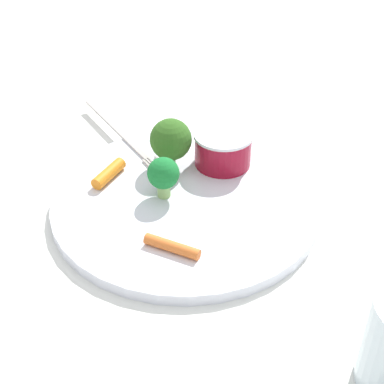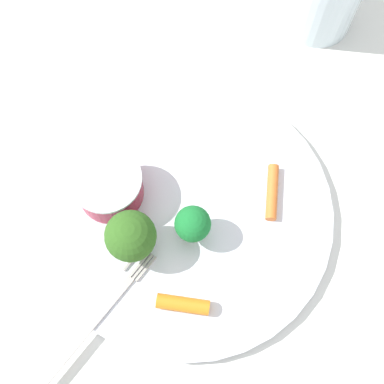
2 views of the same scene
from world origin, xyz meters
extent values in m
plane|color=white|center=(0.00, 0.00, 0.00)|extent=(2.40, 2.40, 0.00)
cylinder|color=white|center=(0.00, 0.00, 0.01)|extent=(0.27, 0.27, 0.01)
cylinder|color=maroon|center=(0.04, -0.06, 0.03)|extent=(0.06, 0.06, 0.04)
cylinder|color=silver|center=(0.04, -0.06, 0.05)|extent=(0.06, 0.06, 0.00)
cylinder|color=#91C06D|center=(0.01, 0.02, 0.02)|extent=(0.01, 0.01, 0.02)
sphere|color=#1B7832|center=(0.01, 0.02, 0.04)|extent=(0.03, 0.03, 0.03)
cylinder|color=#83B072|center=(0.06, -0.01, 0.02)|extent=(0.01, 0.01, 0.02)
sphere|color=#32621F|center=(0.06, -0.01, 0.05)|extent=(0.05, 0.05, 0.05)
cylinder|color=orange|center=(-0.07, 0.04, 0.02)|extent=(0.05, 0.04, 0.01)
cylinder|color=orange|center=(0.06, 0.06, 0.02)|extent=(0.04, 0.04, 0.01)
cube|color=#BDB4B0|center=(0.16, 0.02, 0.01)|extent=(0.16, 0.03, 0.00)
cube|color=#BDB4B0|center=(0.07, 0.00, 0.01)|extent=(0.03, 0.01, 0.00)
cube|color=#BDB4B0|center=(0.07, 0.01, 0.01)|extent=(0.03, 0.01, 0.00)
cube|color=#BDB4B0|center=(0.07, 0.01, 0.01)|extent=(0.03, 0.01, 0.00)
cube|color=#BDB4B0|center=(0.07, 0.01, 0.01)|extent=(0.03, 0.01, 0.00)
camera|label=1|loc=(-0.43, 0.18, 0.37)|focal=54.37mm
camera|label=2|loc=(0.10, 0.11, 0.48)|focal=49.05mm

